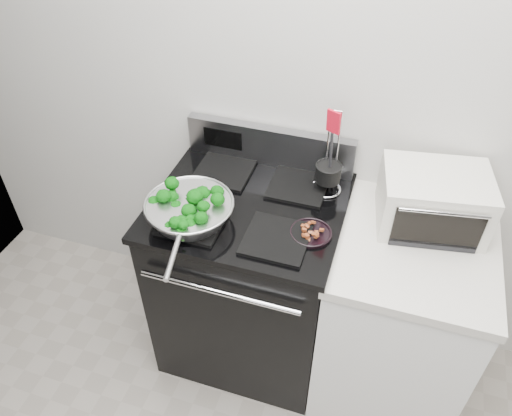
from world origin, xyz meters
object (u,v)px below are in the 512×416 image
at_px(toaster_oven, 433,200).
at_px(bacon_plate, 311,231).
at_px(skillet, 189,210).
at_px(gas_range, 249,277).
at_px(utensil_holder, 328,177).

bearing_deg(toaster_oven, bacon_plate, -159.50).
height_order(bacon_plate, toaster_oven, toaster_oven).
height_order(skillet, bacon_plate, skillet).
distance_m(bacon_plate, toaster_oven, 0.49).
xyz_separation_m(skillet, bacon_plate, (0.47, 0.07, -0.04)).
relative_size(gas_range, skillet, 2.04).
height_order(skillet, toaster_oven, toaster_oven).
bearing_deg(skillet, toaster_oven, 6.81).
distance_m(gas_range, bacon_plate, 0.57).
bearing_deg(bacon_plate, skillet, -171.89).
height_order(bacon_plate, utensil_holder, utensil_holder).
xyz_separation_m(bacon_plate, utensil_holder, (0.00, 0.28, 0.05)).
relative_size(gas_range, utensil_holder, 2.90).
bearing_deg(utensil_holder, skillet, -120.12).
height_order(gas_range, utensil_holder, utensil_holder).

